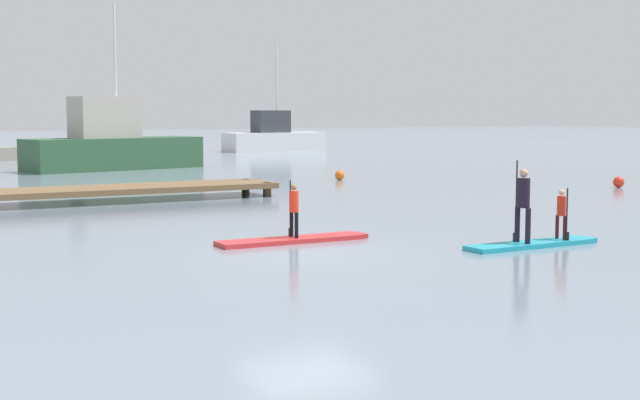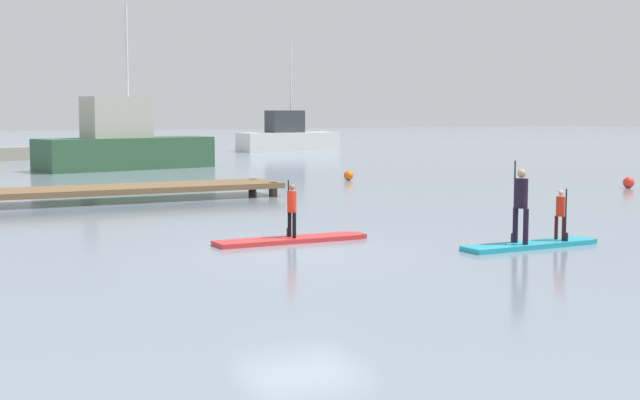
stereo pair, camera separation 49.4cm
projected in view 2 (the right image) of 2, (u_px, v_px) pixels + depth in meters
The scene contains 11 objects.
ground_plane at pixel (302, 253), 17.88m from camera, with size 240.00×240.00×0.00m, color gray.
paddleboard_near at pixel (292, 240), 19.45m from camera, with size 3.48×0.73×0.10m.
paddler_child_solo at pixel (292, 207), 19.39m from camera, with size 0.21×0.40×1.23m.
paddleboard_far at pixel (531, 245), 18.69m from camera, with size 3.27×0.68×0.10m.
paddler_adult at pixel (521, 201), 18.46m from camera, with size 0.28×0.49×1.70m.
paddler_child_front at pixel (561, 212), 18.99m from camera, with size 0.19×0.38×1.11m.
fishing_boat_white_large at pixel (124, 145), 43.94m from camera, with size 9.00×4.27×8.02m.
motor_boat_small_navy at pixel (288, 137), 64.37m from camera, with size 7.60×2.83×7.77m.
floating_dock at pixel (113, 190), 28.26m from camera, with size 10.92×2.33×0.46m.
mooring_buoy_near at pixel (349, 175), 36.93m from camera, with size 0.40×0.40×0.40m, color orange.
mooring_buoy_mid at pixel (629, 183), 33.09m from camera, with size 0.41×0.41×0.41m, color red.
Camera 2 is at (-7.94, -15.81, 2.81)m, focal length 50.44 mm.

